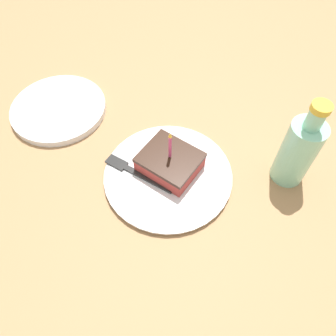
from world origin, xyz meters
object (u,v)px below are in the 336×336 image
plate (168,175)px  bottle (298,151)px  side_plate (59,109)px  fork (134,172)px  cake_slice (170,162)px

plate → bottle: (-0.15, 0.20, 0.08)m
plate → side_plate: side_plate is taller
fork → side_plate: 0.27m
cake_slice → bottle: 0.25m
bottle → plate: bearing=-53.3°
side_plate → plate: bearing=89.2°
fork → bottle: size_ratio=0.79×
cake_slice → fork: size_ratio=0.72×
bottle → side_plate: size_ratio=0.90×
plate → side_plate: size_ratio=1.18×
fork → bottle: (-0.19, 0.26, 0.07)m
plate → cake_slice: (-0.01, -0.01, 0.03)m
plate → bottle: bearing=126.7°
cake_slice → bottle: bearing=123.3°
plate → side_plate: (-0.00, -0.33, 0.00)m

